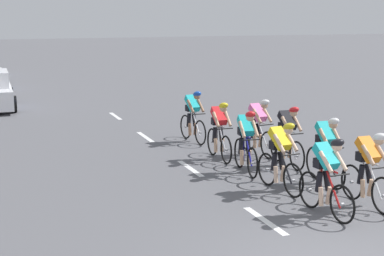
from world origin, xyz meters
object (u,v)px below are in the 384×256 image
cyclist_lead (327,175)px  cyclist_second (369,168)px  cyclist_third (281,155)px  cyclist_fourth (326,149)px  cyclist_ninth (193,115)px  cyclist_seventh (219,130)px  cyclist_fifth (246,140)px  cyclist_sixth (288,135)px  cyclist_eighth (259,126)px

cyclist_lead → cyclist_second: same height
cyclist_third → cyclist_fourth: same height
cyclist_third → cyclist_ninth: bearing=90.1°
cyclist_second → cyclist_fourth: bearing=85.8°
cyclist_seventh → cyclist_second: bearing=-75.0°
cyclist_second → cyclist_fifth: size_ratio=1.00×
cyclist_seventh → cyclist_ninth: bearing=87.1°
cyclist_lead → cyclist_sixth: bearing=72.2°
cyclist_fifth → cyclist_seventh: (-0.08, 1.44, 0.00)m
cyclist_third → cyclist_eighth: bearing=71.7°
cyclist_sixth → cyclist_eighth: bearing=96.3°
cyclist_third → cyclist_fourth: 1.24m
cyclist_ninth → cyclist_seventh: bearing=-92.9°
cyclist_sixth → cyclist_ninth: size_ratio=1.00×
cyclist_seventh → cyclist_ninth: same height
cyclist_lead → cyclist_ninth: size_ratio=1.00×
cyclist_eighth → cyclist_ninth: (-1.05, 2.14, 0.00)m
cyclist_lead → cyclist_fifth: (-0.10, 3.29, 0.00)m
cyclist_fourth → cyclist_second: bearing=-94.2°
cyclist_fourth → cyclist_seventh: bearing=115.3°
cyclist_lead → cyclist_eighth: bearing=78.4°
cyclist_second → cyclist_ninth: 6.90m
cyclist_lead → cyclist_second: size_ratio=1.00×
cyclist_lead → cyclist_fifth: same height
cyclist_fourth → cyclist_sixth: size_ratio=1.00×
cyclist_third → cyclist_fourth: (1.23, 0.19, 0.00)m
cyclist_third → cyclist_seventh: size_ratio=1.00×
cyclist_fifth → cyclist_seventh: 1.44m
cyclist_fifth → cyclist_sixth: (1.24, 0.25, 0.00)m
cyclist_second → cyclist_seventh: 4.72m
cyclist_seventh → cyclist_third: bearing=-87.7°
cyclist_sixth → cyclist_lead: bearing=-107.8°
cyclist_lead → cyclist_seventh: bearing=92.1°
cyclist_second → cyclist_sixth: bearing=88.5°
cyclist_third → cyclist_seventh: same height
cyclist_fifth → cyclist_eighth: (1.09, 1.56, 0.00)m
cyclist_seventh → cyclist_eighth: same height
cyclist_fifth → cyclist_fourth: bearing=-48.0°
cyclist_fifth → cyclist_lead: bearing=-88.2°
cyclist_second → cyclist_eighth: (-0.06, 4.67, 0.00)m
cyclist_lead → cyclist_sixth: 3.71m
cyclist_fourth → cyclist_eighth: same height
cyclist_fifth → cyclist_second: bearing=-69.8°
cyclist_sixth → cyclist_eighth: 1.32m
cyclist_second → cyclist_third: same height
cyclist_eighth → cyclist_fourth: bearing=-86.5°
cyclist_fifth → cyclist_sixth: bearing=11.2°
cyclist_fourth → cyclist_seventh: size_ratio=1.00×
cyclist_sixth → cyclist_fourth: bearing=-88.8°
cyclist_lead → cyclist_fifth: 3.29m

